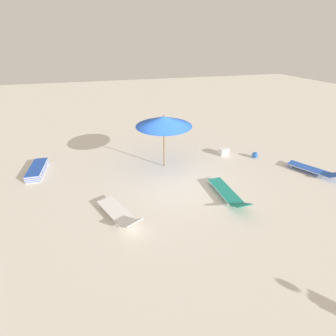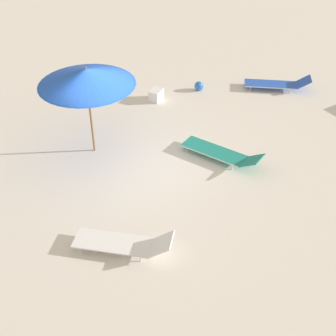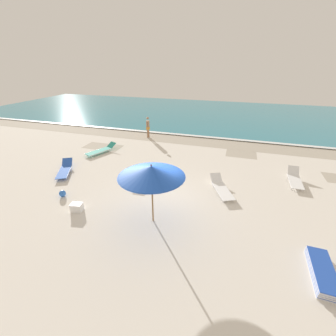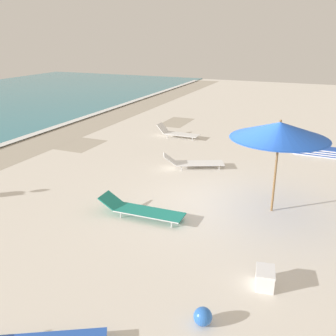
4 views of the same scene
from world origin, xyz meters
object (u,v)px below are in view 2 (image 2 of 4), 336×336
Objects in this scene: beach_umbrella at (86,77)px; beach_ball at (199,86)px; sun_lounger_mid_beach_solo at (221,153)px; cooler_box at (156,95)px; sun_lounger_beside_umbrella at (277,84)px; sun_lounger_near_water_left at (123,243)px.

beach_ball is (-4.86, 0.42, -2.12)m from beach_umbrella.
cooler_box is at bearing -117.03° from sun_lounger_mid_beach_solo.
sun_lounger_beside_umbrella is 7.10× the size of beach_ball.
sun_lounger_beside_umbrella reaches higher than beach_ball.
beach_ball is at bearing -81.33° from sun_lounger_beside_umbrella.
sun_lounger_near_water_left reaches higher than sun_lounger_beside_umbrella.
cooler_box reaches higher than beach_ball.
sun_lounger_mid_beach_solo is (4.78, 0.56, -0.00)m from sun_lounger_beside_umbrella.
cooler_box is at bearing -28.85° from beach_ball.
sun_lounger_beside_umbrella is 9.01m from sun_lounger_near_water_left.
sun_lounger_beside_umbrella is at bearing 126.46° from cooler_box.
cooler_box is (-1.69, -3.51, -0.02)m from sun_lounger_mid_beach_solo.
beach_umbrella reaches higher than sun_lounger_mid_beach_solo.
sun_lounger_mid_beach_solo reaches higher than cooler_box.
sun_lounger_near_water_left is at bearing -1.17° from sun_lounger_mid_beach_solo.
sun_lounger_beside_umbrella is at bearing -174.71° from sun_lounger_mid_beach_solo.
sun_lounger_near_water_left is at bearing 51.98° from beach_umbrella.
sun_lounger_beside_umbrella is at bearing 127.54° from beach_ball.
sun_lounger_near_water_left is 0.95× the size of sun_lounger_mid_beach_solo.
cooler_box is at bearing -174.07° from sun_lounger_near_water_left.
sun_lounger_near_water_left is 7.83m from beach_ball.
beach_umbrella is 8.07× the size of beach_ball.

